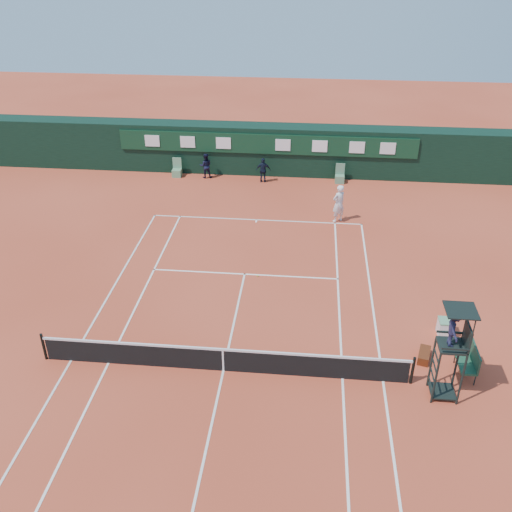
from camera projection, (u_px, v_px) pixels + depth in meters
The scene contains 14 objects.
ground at pixel (223, 371), 19.84m from camera, with size 90.00×90.00×0.00m, color #C94B2F.
court_lines at pixel (223, 370), 19.84m from camera, with size 11.05×23.85×0.01m.
tennis_net at pixel (223, 359), 19.59m from camera, with size 12.90×0.10×1.10m.
back_wall at pixel (267, 149), 35.25m from camera, with size 40.00×1.65×3.00m.
linesman_chair_left at pixel (177, 171), 35.23m from camera, with size 0.55×0.50×1.15m.
linesman_chair_right at pixel (340, 177), 34.38m from camera, with size 0.55×0.50×1.15m.
umpire_chair at pixel (454, 335), 17.60m from camera, with size 0.96×0.95×3.42m.
player_bench at pixel (470, 360), 19.40m from camera, with size 0.55×1.20×1.10m.
tennis_bag at pixel (424, 355), 20.30m from camera, with size 0.38×0.86×0.32m, color black.
cooler at pixel (446, 327), 21.46m from camera, with size 0.57×0.57×0.65m.
tennis_ball at pixel (258, 276), 25.18m from camera, with size 0.07×0.07×0.07m, color #BED331.
player at pixel (339, 203), 29.47m from camera, with size 0.74×0.49×2.03m, color white.
ball_kid_left at pixel (206, 166), 34.83m from camera, with size 0.75×0.58×1.54m, color black.
ball_kid_right at pixel (263, 170), 34.22m from camera, with size 0.89×0.37×1.51m, color black.
Camera 1 is at (2.62, -15.01, 13.36)m, focal length 40.00 mm.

